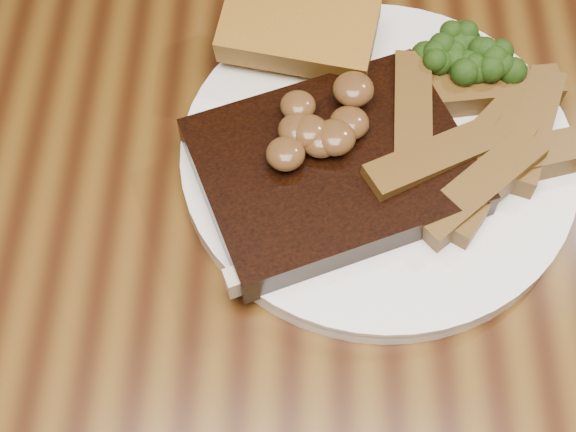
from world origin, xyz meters
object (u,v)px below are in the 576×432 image
garlic_bread (298,49)px  potato_wedges (465,147)px  plate (377,157)px  steak (333,168)px  dining_table (314,273)px

garlic_bread → potato_wedges: (0.12, -0.08, 0.00)m
plate → steak: bearing=-144.9°
steak → potato_wedges: 0.09m
dining_table → steak: size_ratio=9.19×
garlic_bread → steak: bearing=-65.2°
potato_wedges → plate: bearing=177.9°
plate → garlic_bread: 0.10m
garlic_bread → dining_table: bearing=-71.6°
dining_table → steak: bearing=65.9°
steak → dining_table: bearing=-136.5°
plate → potato_wedges: (0.06, -0.00, 0.02)m
dining_table → garlic_bread: bearing=97.3°
steak → garlic_bread: steak is taller
dining_table → steak: (0.01, 0.02, 0.12)m
steak → potato_wedges: steak is taller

